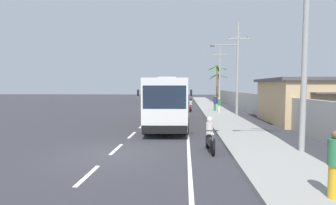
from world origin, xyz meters
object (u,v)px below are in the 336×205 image
object	(u,v)px
utility_pole_mid	(237,67)
palm_second	(218,82)
coach_bus_far_lane	(158,92)
utility_pole_far	(220,75)
pedestrian_far_walk	(219,105)
motorcycle_beside_bus	(191,106)
coach_bus_foreground	(167,99)
utility_pole_nearest	(303,39)
motorcycle_trailing	(210,137)
pedestrian_midwalk	(215,103)
pedestrian_near_kerb	(335,163)
palm_nearest	(217,75)

from	to	relation	value
utility_pole_mid	palm_second	distance (m)	23.50
coach_bus_far_lane	utility_pole_far	size ratio (longest dim) A/B	1.30
pedestrian_far_walk	palm_second	xyz separation A→B (m)	(2.52, 21.20, 2.86)
utility_pole_far	coach_bus_far_lane	bearing A→B (deg)	139.83
motorcycle_beside_bus	pedestrian_far_walk	size ratio (longest dim) A/B	1.23
coach_bus_foreground	utility_pole_mid	size ratio (longest dim) A/B	1.32
utility_pole_nearest	motorcycle_beside_bus	bearing A→B (deg)	103.46
coach_bus_foreground	motorcycle_trailing	bearing A→B (deg)	-72.62
coach_bus_foreground	utility_pole_nearest	size ratio (longest dim) A/B	1.30
motorcycle_beside_bus	motorcycle_trailing	size ratio (longest dim) A/B	1.00
motorcycle_trailing	utility_pole_far	distance (m)	28.93
pedestrian_midwalk	motorcycle_beside_bus	bearing A→B (deg)	-154.63
motorcycle_beside_bus	palm_second	size ratio (longest dim) A/B	0.35
coach_bus_far_lane	utility_pole_nearest	bearing A→B (deg)	-74.71
coach_bus_far_lane	pedestrian_near_kerb	world-z (taller)	coach_bus_far_lane
pedestrian_midwalk	utility_pole_nearest	distance (m)	18.41
motorcycle_trailing	utility_pole_mid	distance (m)	15.21
coach_bus_far_lane	coach_bus_foreground	bearing A→B (deg)	-82.59
utility_pole_mid	utility_pole_far	distance (m)	14.27
motorcycle_trailing	palm_second	xyz separation A→B (m)	(5.12, 37.49, 3.19)
coach_bus_foreground	utility_pole_mid	bearing A→B (deg)	41.79
coach_bus_foreground	palm_nearest	distance (m)	25.82
pedestrian_midwalk	utility_pole_far	bearing A→B (deg)	113.68
motorcycle_trailing	pedestrian_midwalk	bearing A→B (deg)	82.58
palm_nearest	pedestrian_far_walk	bearing A→B (deg)	-96.15
pedestrian_far_walk	utility_pole_nearest	xyz separation A→B (m)	(1.29, -16.51, 4.03)
palm_nearest	utility_pole_mid	bearing A→B (deg)	-91.34
motorcycle_trailing	palm_nearest	bearing A→B (deg)	82.40
motorcycle_beside_bus	utility_pole_mid	bearing A→B (deg)	-42.58
coach_bus_foreground	utility_pole_mid	xyz separation A→B (m)	(6.52, 5.83, 2.99)
pedestrian_far_walk	motorcycle_trailing	bearing A→B (deg)	162.53
pedestrian_near_kerb	pedestrian_far_walk	world-z (taller)	pedestrian_near_kerb
utility_pole_far	motorcycle_trailing	bearing A→B (deg)	-98.53
coach_bus_foreground	motorcycle_trailing	world-z (taller)	coach_bus_foreground
motorcycle_beside_bus	utility_pole_mid	world-z (taller)	utility_pole_mid
coach_bus_far_lane	palm_nearest	world-z (taller)	palm_nearest
coach_bus_far_lane	utility_pole_mid	world-z (taller)	utility_pole_mid
pedestrian_near_kerb	palm_second	distance (m)	42.63
utility_pole_far	coach_bus_foreground	bearing A→B (deg)	-108.74
utility_pole_nearest	utility_pole_far	xyz separation A→B (m)	(0.35, 28.52, -0.20)
coach_bus_far_lane	pedestrian_near_kerb	bearing A→B (deg)	-78.01
motorcycle_trailing	utility_pole_nearest	size ratio (longest dim) A/B	0.21
utility_pole_nearest	coach_bus_foreground	bearing A→B (deg)	127.49
coach_bus_far_lane	pedestrian_far_walk	distance (m)	22.81
coach_bus_far_lane	pedestrian_far_walk	world-z (taller)	coach_bus_far_lane
motorcycle_trailing	palm_nearest	world-z (taller)	palm_nearest
utility_pole_far	utility_pole_nearest	bearing A→B (deg)	-90.70
utility_pole_far	palm_nearest	distance (m)	4.59
utility_pole_mid	palm_second	world-z (taller)	utility_pole_mid
coach_bus_far_lane	palm_second	world-z (taller)	palm_second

